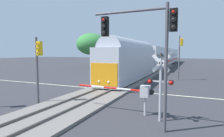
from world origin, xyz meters
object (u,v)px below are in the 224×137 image
object	(u,v)px
crossing_signal_mast	(161,80)
traffic_signal_median	(38,60)
crossing_gate_far	(100,69)
commuter_train	(160,57)
pine_left_background	(91,44)
traffic_signal_far_side	(180,51)
crossing_gate_near	(137,92)
traffic_signal_near_right	(145,37)

from	to	relation	value
crossing_signal_mast	traffic_signal_median	bearing A→B (deg)	-179.57
crossing_signal_mast	crossing_gate_far	distance (m)	16.67
commuter_train	crossing_gate_far	bearing A→B (deg)	-100.43
pine_left_background	commuter_train	bearing A→B (deg)	22.34
traffic_signal_far_side	traffic_signal_median	bearing A→B (deg)	-117.11
crossing_gate_near	commuter_train	bearing A→B (deg)	97.35
traffic_signal_median	commuter_train	bearing A→B (deg)	86.14
commuter_train	crossing_gate_far	distance (m)	23.72
traffic_signal_near_right	traffic_signal_far_side	bearing A→B (deg)	88.50
crossing_gate_far	traffic_signal_median	world-z (taller)	traffic_signal_median
commuter_train	crossing_signal_mast	size ratio (longest dim) A/B	17.48
crossing_gate_near	crossing_signal_mast	xyz separation A→B (m)	(1.46, -0.66, 0.91)
crossing_gate_near	traffic_signal_median	world-z (taller)	traffic_signal_median
crossing_gate_far	traffic_signal_median	distance (m)	13.35
crossing_gate_near	crossing_signal_mast	size ratio (longest dim) A/B	1.36
traffic_signal_median	traffic_signal_far_side	distance (m)	18.51
crossing_gate_far	pine_left_background	bearing A→B (deg)	123.50
commuter_train	crossing_gate_near	distance (m)	35.99
crossing_signal_mast	crossing_gate_far	world-z (taller)	crossing_signal_mast
crossing_gate_far	traffic_signal_median	size ratio (longest dim) A/B	1.36
crossing_gate_near	pine_left_background	distance (m)	35.80
commuter_train	traffic_signal_near_right	size ratio (longest dim) A/B	11.01
crossing_signal_mast	traffic_signal_far_side	distance (m)	16.48
crossing_gate_near	traffic_signal_median	distance (m)	7.33
crossing_gate_near	traffic_signal_near_right	bearing A→B (deg)	-65.20
commuter_train	crossing_signal_mast	bearing A→B (deg)	-80.52
crossing_signal_mast	crossing_gate_far	xyz separation A→B (m)	(-10.35, 13.03, -0.88)
crossing_gate_far	traffic_signal_near_right	bearing A→B (deg)	-55.64
crossing_gate_near	traffic_signal_far_side	distance (m)	16.01
commuter_train	pine_left_background	bearing A→B (deg)	-157.66
traffic_signal_near_right	traffic_signal_far_side	xyz separation A→B (m)	(0.46, 17.70, -0.52)
crossing_gate_near	crossing_signal_mast	distance (m)	1.84
traffic_signal_far_side	pine_left_background	bearing A→B (deg)	147.72
crossing_gate_far	pine_left_background	size ratio (longest dim) A/B	0.78
traffic_signal_far_side	pine_left_background	xyz separation A→B (m)	(-21.46, 13.56, 1.81)
commuter_train	traffic_signal_far_side	bearing A→B (deg)	-73.32
pine_left_background	traffic_signal_far_side	bearing A→B (deg)	-32.28
crossing_gate_near	crossing_signal_mast	bearing A→B (deg)	-24.28
crossing_signal_mast	pine_left_background	bearing A→B (deg)	125.74
traffic_signal_far_side	pine_left_background	distance (m)	25.45
commuter_train	crossing_gate_far	xyz separation A→B (m)	(-4.29, -23.29, -1.31)
crossing_gate_near	pine_left_background	world-z (taller)	pine_left_background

